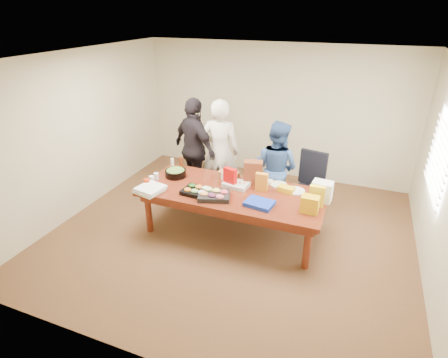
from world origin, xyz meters
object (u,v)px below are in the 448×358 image
at_px(person_center, 220,152).
at_px(person_right, 276,168).
at_px(conference_table, 232,212).
at_px(office_chair, 309,189).
at_px(sheet_cake, 236,184).
at_px(salad_bowl, 176,173).

bearing_deg(person_center, person_right, 168.76).
relative_size(person_center, person_right, 1.16).
distance_m(conference_table, office_chair, 1.38).
relative_size(person_center, sheet_cake, 4.96).
bearing_deg(conference_table, salad_bowl, 171.91).
bearing_deg(person_center, office_chair, 169.54).
bearing_deg(sheet_cake, person_center, 133.57).
bearing_deg(sheet_cake, person_right, 65.19).
bearing_deg(salad_bowl, person_right, 26.56).
height_order(conference_table, sheet_cake, sheet_cake).
relative_size(office_chair, person_right, 0.66).
xyz_separation_m(person_center, sheet_cake, (0.59, -0.78, -0.17)).
bearing_deg(salad_bowl, conference_table, -8.09).
distance_m(office_chair, person_center, 1.68).
xyz_separation_m(person_right, sheet_cake, (-0.45, -0.74, -0.04)).
bearing_deg(sheet_cake, office_chair, 41.83).
bearing_deg(person_right, sheet_cake, 76.90).
xyz_separation_m(office_chair, sheet_cake, (-1.03, -0.73, 0.24)).
height_order(office_chair, person_right, person_right).
height_order(person_center, sheet_cake, person_center).
distance_m(conference_table, salad_bowl, 1.15).
bearing_deg(person_right, salad_bowl, 44.88).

